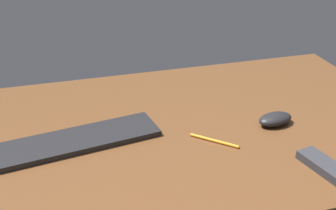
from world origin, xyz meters
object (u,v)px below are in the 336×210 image
Objects in this scene: tv_remote at (333,172)px; pen at (214,141)px; keyboard at (79,140)px; computer_mouse at (275,119)px.

pen is (-21.51, 21.88, -0.67)cm from tv_remote.
keyboard is at bearing -130.92° from tv_remote.
keyboard is at bearing 165.13° from computer_mouse.
tv_remote is at bearing -96.51° from computer_mouse.
keyboard is 4.07× the size of computer_mouse.
keyboard is 55.21cm from computer_mouse.
computer_mouse is at bearing 171.13° from tv_remote.
keyboard reaches higher than pen.
keyboard is 36.02cm from pen.
pen is (-20.22, -4.25, -1.28)cm from computer_mouse.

